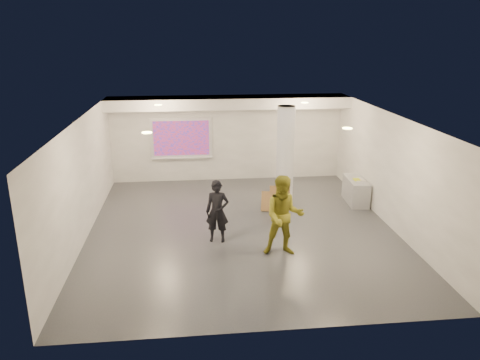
{
  "coord_description": "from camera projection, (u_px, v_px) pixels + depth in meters",
  "views": [
    {
      "loc": [
        -1.27,
        -11.44,
        5.01
      ],
      "look_at": [
        0.0,
        0.4,
        1.25
      ],
      "focal_mm": 35.0,
      "sensor_mm": 36.0,
      "label": 1
    }
  ],
  "objects": [
    {
      "name": "woman",
      "position": [
        217.0,
        211.0,
        11.56
      ],
      "size": [
        0.63,
        0.47,
        1.58
      ],
      "primitive_type": "imported",
      "rotation": [
        0.0,
        0.0,
        -0.18
      ],
      "color": "black",
      "rests_on": "floor"
    },
    {
      "name": "downlight_se",
      "position": [
        347.0,
        128.0,
        10.39
      ],
      "size": [
        0.22,
        0.22,
        0.02
      ],
      "primitive_type": "cylinder",
      "color": "#F8F282",
      "rests_on": "ceiling"
    },
    {
      "name": "downlight_ne",
      "position": [
        305.0,
        103.0,
        14.18
      ],
      "size": [
        0.22,
        0.22,
        0.02
      ],
      "primitive_type": "cylinder",
      "color": "#F8F282",
      "rests_on": "ceiling"
    },
    {
      "name": "papers_stack",
      "position": [
        359.0,
        180.0,
        14.16
      ],
      "size": [
        0.33,
        0.39,
        0.02
      ],
      "primitive_type": "cube",
      "rotation": [
        0.0,
        0.0,
        0.14
      ],
      "color": "silver",
      "rests_on": "credenza"
    },
    {
      "name": "wall_front",
      "position": [
        271.0,
        254.0,
        7.77
      ],
      "size": [
        8.0,
        0.01,
        3.0
      ],
      "primitive_type": "cube",
      "color": "beige",
      "rests_on": "floor"
    },
    {
      "name": "man",
      "position": [
        284.0,
        216.0,
        10.81
      ],
      "size": [
        1.01,
        0.82,
        1.92
      ],
      "primitive_type": "imported",
      "rotation": [
        0.0,
        0.0,
        -0.1
      ],
      "color": "olive",
      "rests_on": "floor"
    },
    {
      "name": "cardboard_front",
      "position": [
        270.0,
        201.0,
        13.69
      ],
      "size": [
        0.58,
        0.36,
        0.58
      ],
      "primitive_type": "cube",
      "rotation": [
        -0.32,
        0.0,
        -0.24
      ],
      "color": "olive",
      "rests_on": "floor"
    },
    {
      "name": "downlight_sw",
      "position": [
        147.0,
        133.0,
        9.94
      ],
      "size": [
        0.22,
        0.22,
        0.02
      ],
      "primitive_type": "cylinder",
      "color": "#F8F282",
      "rests_on": "ceiling"
    },
    {
      "name": "projection_screen",
      "position": [
        181.0,
        139.0,
        16.09
      ],
      "size": [
        2.1,
        0.13,
        1.42
      ],
      "color": "silver",
      "rests_on": "wall_back"
    },
    {
      "name": "cardboard_back",
      "position": [
        280.0,
        197.0,
        13.98
      ],
      "size": [
        0.63,
        0.3,
        0.65
      ],
      "primitive_type": "cube",
      "rotation": [
        -0.28,
        0.0,
        -0.11
      ],
      "color": "olive",
      "rests_on": "floor"
    },
    {
      "name": "ceiling",
      "position": [
        242.0,
        118.0,
        11.58
      ],
      "size": [
        8.0,
        9.0,
        0.01
      ],
      "primitive_type": "cube",
      "color": "silver",
      "rests_on": "floor"
    },
    {
      "name": "downlight_nw",
      "position": [
        158.0,
        105.0,
        13.74
      ],
      "size": [
        0.22,
        0.22,
        0.02
      ],
      "primitive_type": "cylinder",
      "color": "#F8F282",
      "rests_on": "ceiling"
    },
    {
      "name": "wall_back",
      "position": [
        228.0,
        138.0,
        16.3
      ],
      "size": [
        8.0,
        0.01,
        3.0
      ],
      "primitive_type": "cube",
      "color": "beige",
      "rests_on": "floor"
    },
    {
      "name": "floor",
      "position": [
        242.0,
        229.0,
        12.49
      ],
      "size": [
        8.0,
        9.0,
        0.01
      ],
      "primitive_type": "cube",
      "color": "#373A3E",
      "rests_on": "ground"
    },
    {
      "name": "wall_left",
      "position": [
        82.0,
        180.0,
        11.63
      ],
      "size": [
        0.01,
        9.0,
        3.0
      ],
      "primitive_type": "cube",
      "color": "beige",
      "rests_on": "floor"
    },
    {
      "name": "wall_right",
      "position": [
        391.0,
        171.0,
        12.44
      ],
      "size": [
        0.01,
        9.0,
        3.0
      ],
      "primitive_type": "cube",
      "color": "beige",
      "rests_on": "floor"
    },
    {
      "name": "column",
      "position": [
        285.0,
        156.0,
        13.89
      ],
      "size": [
        0.52,
        0.52,
        3.0
      ],
      "primitive_type": "cylinder",
      "color": "silver",
      "rests_on": "floor"
    },
    {
      "name": "soffit_band",
      "position": [
        229.0,
        102.0,
        15.38
      ],
      "size": [
        8.0,
        1.1,
        0.36
      ],
      "primitive_type": "cube",
      "color": "silver",
      "rests_on": "ceiling"
    },
    {
      "name": "credenza",
      "position": [
        356.0,
        191.0,
        14.35
      ],
      "size": [
        0.62,
        1.32,
        0.75
      ],
      "primitive_type": "cube",
      "rotation": [
        0.0,
        0.0,
        -0.07
      ],
      "color": "gray",
      "rests_on": "floor"
    },
    {
      "name": "postit_pad",
      "position": [
        357.0,
        180.0,
        14.15
      ],
      "size": [
        0.19,
        0.26,
        0.03
      ],
      "primitive_type": "cube",
      "rotation": [
        0.0,
        0.0,
        -0.02
      ],
      "color": "#D1E51A",
      "rests_on": "credenza"
    }
  ]
}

